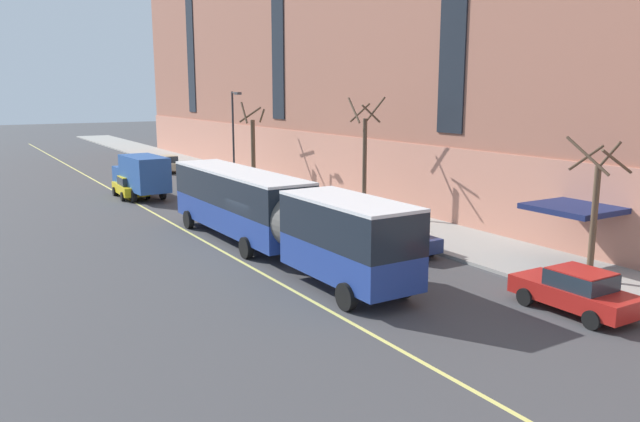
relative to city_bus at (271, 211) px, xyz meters
name	(u,v)px	position (x,y,z in m)	size (l,w,h in m)	color
ground_plane	(256,251)	(-0.30, 1.01, -2.08)	(260.00, 260.00, 0.00)	#424244
sidewalk	(379,218)	(9.26, 4.01, -2.01)	(5.16, 160.00, 0.15)	#9E9B93
city_bus	(271,211)	(0.00, 0.00, 0.00)	(2.96, 18.84, 3.59)	navy
parked_car_champagne_0	(167,164)	(5.39, 32.32, -1.30)	(1.92, 4.47, 1.56)	#BCAD89
parked_car_navy_1	(318,211)	(5.36, 4.61, -1.30)	(1.97, 4.33, 1.56)	navy
parked_car_red_2	(576,291)	(5.45, -12.33, -1.30)	(1.98, 4.34, 1.56)	#B21E19
parked_car_green_4	(218,179)	(5.54, 20.01, -1.30)	(2.07, 4.80, 1.56)	#23603D
parked_car_navy_5	(398,236)	(5.41, -2.63, -1.30)	(1.95, 4.47, 1.56)	navy
parked_car_champagne_6	(272,195)	(5.61, 10.88, -1.30)	(2.00, 4.38, 1.56)	#BCAD89
box_truck	(141,174)	(-0.75, 18.74, -0.35)	(2.58, 6.73, 3.08)	#285199
taxi_cab	(131,187)	(-1.34, 19.56, -1.30)	(2.04, 4.30, 1.56)	yellow
street_tree_near_corner	(595,208)	(8.82, -10.48, 0.98)	(2.01, 2.01, 5.70)	brown
street_tree_mid_block	(365,156)	(8.86, 5.05, 1.64)	(1.83, 1.67, 7.06)	brown
street_tree_far_uptown	(253,145)	(8.86, 20.59, 1.20)	(1.97, 2.15, 6.53)	brown
street_lamp	(234,128)	(7.28, 20.63, 2.53)	(0.36, 1.48, 7.35)	#2D2D30
lane_centerline	(206,242)	(-1.70, 4.01, -2.08)	(0.16, 140.00, 0.01)	#E0D66B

